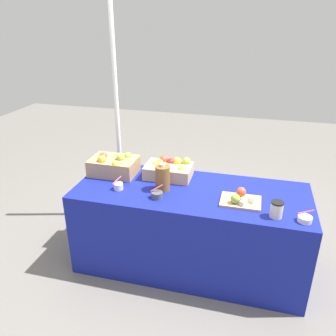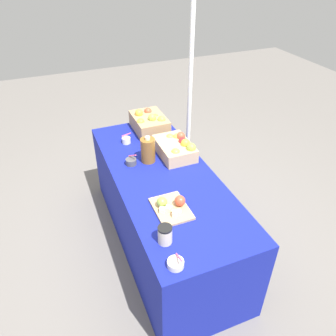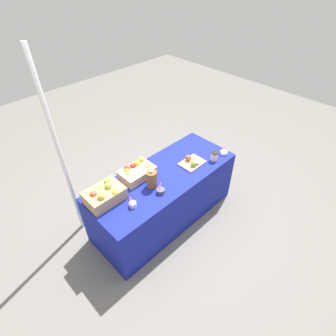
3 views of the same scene
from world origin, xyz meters
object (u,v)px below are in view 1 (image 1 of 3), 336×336
object	(u,v)px
sample_bowl_mid	(157,195)
sample_bowl_far	(118,186)
sample_bowl_near	(305,219)
cider_jug	(163,178)
coffee_cup	(277,209)
cutting_board_front	(240,199)
tent_pole	(117,115)
apple_crate_middle	(169,169)
apple_crate_left	(114,165)

from	to	relation	value
sample_bowl_mid	sample_bowl_far	world-z (taller)	sample_bowl_mid
sample_bowl_near	cider_jug	bearing A→B (deg)	168.98
sample_bowl_far	coffee_cup	bearing A→B (deg)	-5.09
cutting_board_front	sample_bowl_far	bearing A→B (deg)	-177.86
tent_pole	cider_jug	bearing A→B (deg)	-45.98
apple_crate_middle	sample_bowl_mid	world-z (taller)	apple_crate_middle
apple_crate_middle	sample_bowl_far	bearing A→B (deg)	-134.82
cider_jug	tent_pole	distance (m)	0.99
sample_bowl_near	sample_bowl_far	bearing A→B (deg)	175.15
cider_jug	tent_pole	bearing A→B (deg)	134.02
apple_crate_middle	sample_bowl_mid	size ratio (longest dim) A/B	3.76
sample_bowl_near	sample_bowl_mid	distance (m)	1.08
sample_bowl_near	tent_pole	distance (m)	1.98
cider_jug	cutting_board_front	bearing A→B (deg)	-4.72
cider_jug	sample_bowl_mid	bearing A→B (deg)	-91.62
cutting_board_front	tent_pole	world-z (taller)	tent_pole
cider_jug	sample_bowl_far	bearing A→B (deg)	-165.90
apple_crate_left	sample_bowl_mid	bearing A→B (deg)	-33.85
sample_bowl_mid	sample_bowl_near	bearing A→B (deg)	-3.30
apple_crate_left	cutting_board_front	distance (m)	1.15
apple_crate_middle	sample_bowl_mid	bearing A→B (deg)	-89.03
cutting_board_front	apple_crate_middle	bearing A→B (deg)	154.36
sample_bowl_far	sample_bowl_near	bearing A→B (deg)	-4.85
apple_crate_left	coffee_cup	bearing A→B (deg)	-15.56
apple_crate_middle	cutting_board_front	distance (m)	0.71
apple_crate_middle	tent_pole	distance (m)	0.84
sample_bowl_mid	coffee_cup	distance (m)	0.89
apple_crate_left	sample_bowl_near	distance (m)	1.63
cutting_board_front	cider_jug	size ratio (longest dim) A/B	1.32
apple_crate_middle	sample_bowl_far	world-z (taller)	apple_crate_middle
cutting_board_front	cider_jug	bearing A→B (deg)	175.28
apple_crate_left	cutting_board_front	bearing A→B (deg)	-11.97
sample_bowl_mid	sample_bowl_far	bearing A→B (deg)	170.38
apple_crate_left	sample_bowl_near	size ratio (longest dim) A/B	4.04
sample_bowl_near	tent_pole	size ratio (longest dim) A/B	0.04
sample_bowl_near	sample_bowl_far	size ratio (longest dim) A/B	0.98
sample_bowl_near	sample_bowl_mid	size ratio (longest dim) A/B	0.94
cutting_board_front	sample_bowl_mid	xyz separation A→B (m)	(-0.63, -0.10, -0.00)
apple_crate_middle	sample_bowl_far	distance (m)	0.48
sample_bowl_far	cider_jug	bearing A→B (deg)	14.10
tent_pole	sample_bowl_mid	bearing A→B (deg)	-51.72
sample_bowl_near	coffee_cup	bearing A→B (deg)	176.64
apple_crate_middle	tent_pole	bearing A→B (deg)	146.64
apple_crate_left	coffee_cup	world-z (taller)	apple_crate_left
apple_crate_left	cutting_board_front	size ratio (longest dim) A/B	1.34
cutting_board_front	cider_jug	world-z (taller)	cider_jug
tent_pole	cutting_board_front	bearing A→B (deg)	-29.67
apple_crate_middle	cutting_board_front	xyz separation A→B (m)	(0.64, -0.31, -0.04)
sample_bowl_near	apple_crate_left	bearing A→B (deg)	165.88
cider_jug	tent_pole	size ratio (longest dim) A/B	0.10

